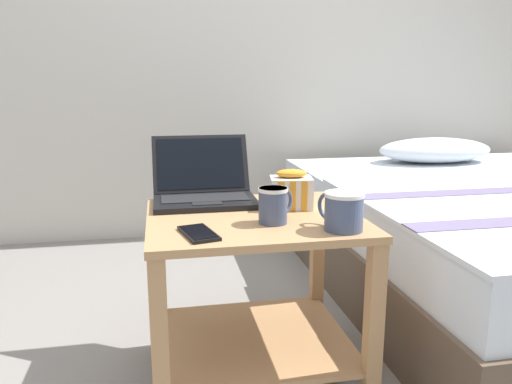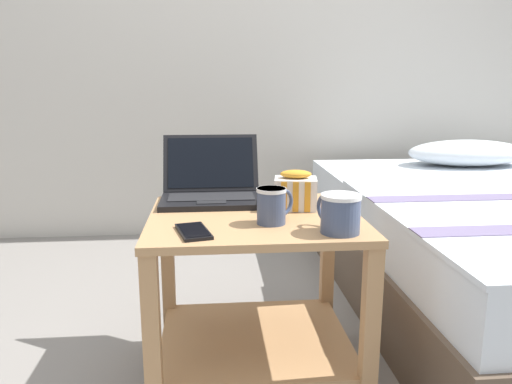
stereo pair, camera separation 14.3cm
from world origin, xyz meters
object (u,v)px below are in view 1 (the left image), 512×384
object	(u,v)px
bed	(511,235)
laptop	(204,189)
cell_phone	(199,233)
mug_front_right	(343,209)
mug_front_left	(274,203)
snack_bag	(291,191)

from	to	relation	value
bed	laptop	world-z (taller)	laptop
laptop	cell_phone	xyz separation A→B (m)	(-0.05, -0.37, -0.04)
laptop	mug_front_right	xyz separation A→B (m)	(0.34, -0.40, 0.01)
laptop	mug_front_left	size ratio (longest dim) A/B	2.91
mug_front_right	laptop	bearing A→B (deg)	129.94
cell_phone	snack_bag	bearing A→B (deg)	37.12
mug_front_right	cell_phone	xyz separation A→B (m)	(-0.38, 0.03, -0.05)
bed	cell_phone	distance (m)	1.63
laptop	mug_front_left	bearing A→B (deg)	-60.37
bed	laptop	size ratio (longest dim) A/B	5.91
mug_front_left	laptop	bearing A→B (deg)	119.63
snack_bag	mug_front_right	bearing A→B (deg)	-74.38
laptop	snack_bag	size ratio (longest dim) A/B	2.30
snack_bag	laptop	bearing A→B (deg)	152.17
laptop	mug_front_right	size ratio (longest dim) A/B	2.31
bed	mug_front_right	size ratio (longest dim) A/B	13.62
mug_front_left	mug_front_right	size ratio (longest dim) A/B	0.79
mug_front_left	cell_phone	xyz separation A→B (m)	(-0.22, -0.08, -0.05)
mug_front_left	snack_bag	world-z (taller)	snack_bag
bed	snack_bag	distance (m)	1.28
mug_front_left	snack_bag	distance (m)	0.18
bed	cell_phone	world-z (taller)	bed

